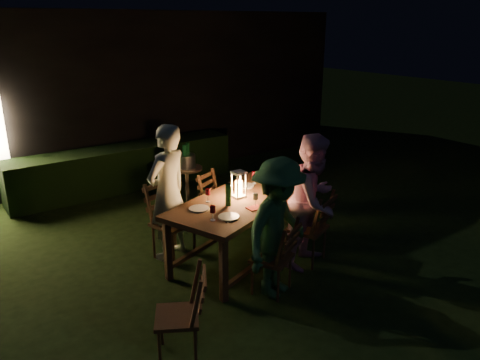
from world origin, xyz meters
TOP-DOWN VIEW (x-y plane):
  - garden_envelope at (-0.01, 6.15)m, footprint 40.00×40.00m
  - dining_table at (-0.35, 0.22)m, footprint 2.25×1.65m
  - chair_near_left at (-0.50, -0.66)m, footprint 0.58×0.59m
  - chair_near_right at (0.34, -0.35)m, footprint 0.60×0.62m
  - chair_far_left at (-1.04, 0.78)m, footprint 0.60×0.63m
  - chair_far_right at (-0.11, 1.13)m, footprint 0.56×0.58m
  - chair_end at (0.80, 0.64)m, footprint 0.60×0.59m
  - chair_spare at (-1.90, -1.02)m, footprint 0.59×0.58m
  - person_house_side at (-1.06, 0.83)m, footprint 0.76×0.63m
  - person_opp_right at (0.36, -0.40)m, footprint 1.01×0.90m
  - person_opp_left at (-0.49, -0.71)m, footprint 1.20×0.94m
  - lantern at (-0.32, 0.28)m, footprint 0.16×0.16m
  - plate_far_left at (-0.94, 0.23)m, footprint 0.25×0.25m
  - plate_near_left at (-0.79, -0.18)m, footprint 0.25×0.25m
  - plate_far_right at (-0.01, 0.58)m, footprint 0.25×0.25m
  - plate_near_right at (0.15, 0.17)m, footprint 0.25×0.25m
  - wineglass_a at (-0.73, 0.37)m, footprint 0.06×0.06m
  - wineglass_b at (-0.98, -0.15)m, footprint 0.06×0.06m
  - wineglass_c at (0.03, 0.06)m, footprint 0.06×0.06m
  - wineglass_d at (0.17, 0.60)m, footprint 0.06×0.06m
  - wineglass_e at (-0.34, -0.10)m, footprint 0.06×0.06m
  - bottle_table at (-0.59, 0.13)m, footprint 0.07×0.07m
  - napkin_left at (-0.38, -0.14)m, footprint 0.18×0.14m
  - napkin_right at (0.27, 0.13)m, footprint 0.18×0.14m
  - phone at (-0.83, -0.28)m, footprint 0.14×0.07m
  - side_table at (-0.01, 2.24)m, footprint 0.52×0.52m
  - ice_bucket at (-0.01, 2.24)m, footprint 0.30×0.30m
  - bottle_bucket_a at (-0.06, 2.20)m, footprint 0.07×0.07m
  - bottle_bucket_b at (0.04, 2.28)m, footprint 0.07×0.07m

SIDE VIEW (x-z plane):
  - chair_far_right at x=-0.11m, z-range -0.18..0.74m
  - chair_spare at x=-1.90m, z-range -0.18..0.75m
  - chair_near_left at x=-0.50m, z-range -0.19..0.75m
  - chair_end at x=0.80m, z-range -0.19..0.77m
  - chair_near_right at x=0.34m, z-range -0.20..0.81m
  - chair_far_left at x=-1.04m, z-range -0.21..0.86m
  - side_table at x=-0.01m, z-range 0.27..0.96m
  - dining_table at x=-0.35m, z-range 0.34..1.18m
  - ice_bucket at x=-0.01m, z-range 0.70..0.92m
  - person_opp_left at x=-0.49m, z-range 0.00..1.63m
  - phone at x=-0.83m, z-range 0.84..0.85m
  - napkin_left at x=-0.38m, z-range 0.84..0.85m
  - napkin_right at x=0.27m, z-range 0.84..0.85m
  - plate_far_left at x=-0.94m, z-range 0.84..0.86m
  - plate_near_left at x=-0.79m, z-range 0.84..0.86m
  - plate_far_right at x=-0.01m, z-range 0.84..0.86m
  - plate_near_right at x=0.15m, z-range 0.84..0.86m
  - bottle_bucket_a at x=-0.06m, z-range 0.70..1.02m
  - bottle_bucket_b at x=0.04m, z-range 0.70..1.02m
  - person_opp_right at x=0.36m, z-range 0.00..1.72m
  - person_house_side at x=-1.06m, z-range 0.00..1.80m
  - wineglass_a at x=-0.73m, z-range 0.84..1.02m
  - wineglass_b at x=-0.98m, z-range 0.84..1.02m
  - wineglass_c at x=0.03m, z-range 0.84..1.02m
  - wineglass_d at x=0.17m, z-range 0.84..1.02m
  - wineglass_e at x=-0.34m, z-range 0.84..1.02m
  - bottle_table at x=-0.59m, z-range 0.84..1.12m
  - lantern at x=-0.32m, z-range 0.83..1.18m
  - garden_envelope at x=-0.01m, z-range -0.02..3.18m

